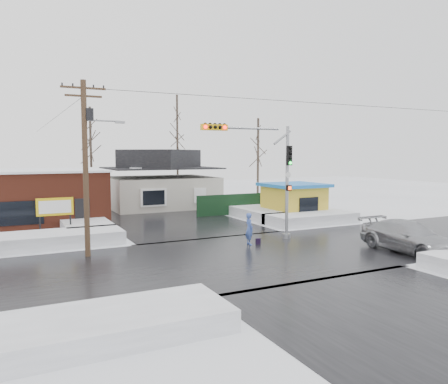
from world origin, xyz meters
name	(u,v)px	position (x,y,z in m)	size (l,w,h in m)	color
ground	(256,255)	(0.00, 0.00, 0.00)	(120.00, 120.00, 0.00)	white
road_ns	(256,255)	(0.00, 0.00, 0.01)	(10.00, 120.00, 0.02)	black
road_ew	(256,255)	(0.00, 0.00, 0.01)	(120.00, 10.00, 0.02)	black
snowbank_nw	(60,239)	(-9.00, 7.00, 0.40)	(7.00, 3.00, 0.80)	white
snowbank_ne	(311,218)	(9.00, 7.00, 0.40)	(7.00, 3.00, 0.80)	white
snowbank_sw	(111,324)	(-9.00, -7.00, 0.35)	(7.00, 3.00, 0.70)	white
snowbank_nside_w	(83,224)	(-7.00, 12.00, 0.40)	(3.00, 8.00, 0.80)	white
snowbank_nside_e	(255,212)	(7.00, 12.00, 0.40)	(3.00, 8.00, 0.80)	white
traffic_signal	(266,167)	(2.43, 2.97, 4.54)	(6.05, 0.68, 7.00)	gray
utility_pole	(87,158)	(-7.93, 3.50, 5.11)	(3.15, 0.44, 9.00)	#382619
brick_building	(18,198)	(-11.00, 15.99, 2.08)	(12.20, 8.20, 4.12)	maroon
marquee_sign	(55,208)	(-9.00, 9.49, 1.92)	(2.20, 0.21, 2.55)	black
house	(161,181)	(2.00, 22.00, 2.62)	(10.40, 8.40, 5.76)	beige
kiosk	(294,200)	(9.50, 9.99, 1.46)	(4.60, 4.60, 2.88)	gold
fence	(239,204)	(6.50, 14.00, 0.90)	(8.00, 0.12, 1.80)	black
tree_far_left	(90,127)	(-4.00, 26.00, 7.95)	(3.00, 3.00, 10.00)	#332821
tree_far_mid	(177,117)	(6.00, 28.00, 9.54)	(3.00, 3.00, 12.00)	#332821
tree_far_right	(258,136)	(12.00, 20.00, 7.16)	(3.00, 3.00, 9.00)	#332821
pedestrian	(249,229)	(0.94, 2.34, 0.93)	(0.68, 0.45, 1.86)	#3F5AB0
car	(409,237)	(7.71, -3.13, 0.83)	(2.32, 5.70, 1.65)	#9FA1A6
shopping_bag	(258,242)	(1.43, 2.15, 0.17)	(0.28, 0.12, 0.35)	black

